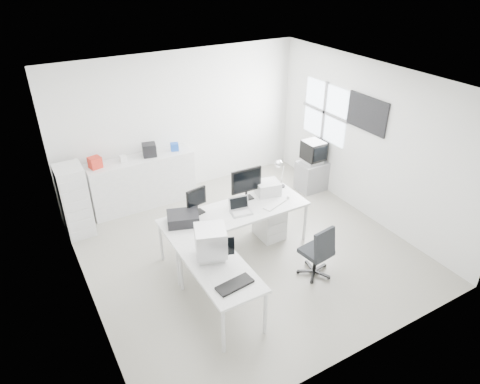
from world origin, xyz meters
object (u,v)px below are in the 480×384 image
laptop (241,207)px  tv_cabinet (311,176)px  side_desk (220,289)px  laser_printer (268,188)px  crt_tv (314,152)px  main_desk (235,231)px  lcd_monitor_large (246,184)px  drawer_pedestal (269,221)px  lcd_monitor_small (196,201)px  office_chair (316,249)px  filing_cabinet (75,201)px  crt_monitor (211,244)px  inkjet_printer (183,218)px  sideboard (143,182)px

laptop → tv_cabinet: laptop is taller
side_desk → laser_printer: bearing=39.5°
laser_printer → crt_tv: crt_tv is taller
main_desk → tv_cabinet: size_ratio=3.95×
lcd_monitor_large → side_desk: bearing=-129.6°
drawer_pedestal → lcd_monitor_small: bearing=170.9°
lcd_monitor_small → drawer_pedestal: bearing=-20.3°
main_desk → laptop: bearing=-63.4°
office_chair → crt_tv: (1.62, 2.16, 0.37)m
filing_cabinet → crt_monitor: bearing=-64.2°
tv_cabinet → filing_cabinet: bearing=170.2°
main_desk → lcd_monitor_large: 0.78m
drawer_pedestal → filing_cabinet: filing_cabinet is taller
laser_printer → drawer_pedestal: bearing=-95.0°
inkjet_printer → sideboard: bearing=108.0°
laptop → laser_printer: (0.70, 0.32, 0.00)m
tv_cabinet → drawer_pedestal: bearing=-149.8°
main_desk → drawer_pedestal: (0.70, 0.05, -0.08)m
lcd_monitor_large → lcd_monitor_small: bearing=-178.0°
crt_monitor → tv_cabinet: crt_monitor is taller
lcd_monitor_small → crt_monitor: size_ratio=0.97×
crt_monitor → sideboard: size_ratio=0.23×
laptop → laser_printer: size_ratio=0.86×
laptop → lcd_monitor_large: bearing=58.4°
inkjet_printer → crt_monitor: 0.96m
office_chair → tv_cabinet: office_chair is taller
drawer_pedestal → crt_monitor: crt_monitor is taller
laser_printer → filing_cabinet: bearing=162.6°
laser_printer → side_desk: bearing=-129.1°
inkjet_printer → tv_cabinet: (3.22, 0.92, -0.53)m
laptop → tv_cabinet: size_ratio=0.55×
laser_printer → lcd_monitor_small: bearing=-170.0°
laptop → filing_cabinet: 2.90m
crt_monitor → tv_cabinet: bearing=49.5°
lcd_monitor_large → filing_cabinet: size_ratio=0.44×
main_desk → filing_cabinet: filing_cabinet is taller
inkjet_printer → laser_printer: bearing=22.9°
laptop → laser_printer: 0.77m
laser_printer → tv_cabinet: size_ratio=0.64×
laptop → office_chair: 1.31m
tv_cabinet → sideboard: size_ratio=0.31×
main_desk → laser_printer: size_ratio=6.19×
crt_monitor → sideboard: crt_monitor is taller
drawer_pedestal → laser_printer: bearing=73.6°
inkjet_printer → laptop: bearing=6.1°
main_desk → inkjet_printer: size_ratio=5.12×
drawer_pedestal → filing_cabinet: size_ratio=0.47×
side_desk → lcd_monitor_large: 1.92m
inkjet_printer → filing_cabinet: (-1.28, 1.70, -0.20)m
crt_tv → sideboard: 3.41m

